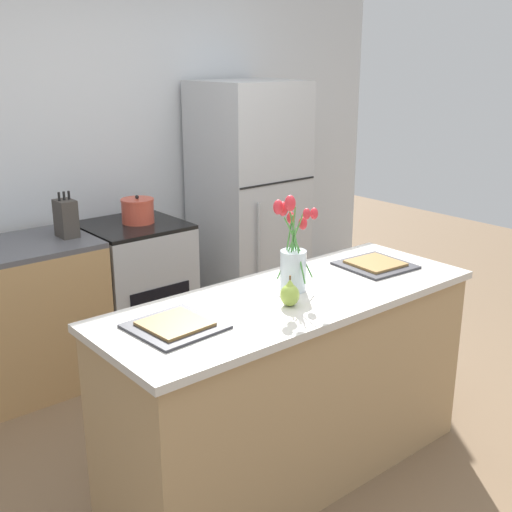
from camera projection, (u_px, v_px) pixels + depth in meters
name	position (u px, v px, depth m)	size (l,w,h in m)	color
ground_plane	(289.00, 469.00, 3.10)	(10.00, 10.00, 0.00)	brown
back_wall	(84.00, 146.00, 4.17)	(5.20, 0.08, 2.70)	silver
kitchen_island	(290.00, 386.00, 2.97)	(1.80, 0.66, 0.90)	tan
stove_range	(137.00, 289.00, 4.20)	(0.60, 0.61, 0.89)	#B2B5B7
refrigerator	(249.00, 205.00, 4.65)	(0.68, 0.67, 1.75)	#B7BABC
flower_vase	(293.00, 258.00, 2.85)	(0.17, 0.19, 0.44)	silver
pear_figurine	(290.00, 294.00, 2.70)	(0.08, 0.08, 0.13)	#9EBC47
plate_setting_left	(175.00, 325.00, 2.49)	(0.34, 0.34, 0.02)	#333338
plate_setting_right	(375.00, 264.00, 3.21)	(0.34, 0.34, 0.02)	#333338
cooking_pot	(138.00, 211.00, 4.07)	(0.21, 0.21, 0.18)	#CC4C38
knife_block	(66.00, 218.00, 3.75)	(0.10, 0.14, 0.27)	#3D3833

